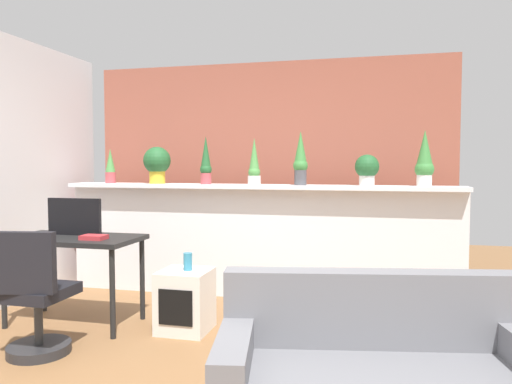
{
  "coord_description": "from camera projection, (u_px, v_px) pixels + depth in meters",
  "views": [
    {
      "loc": [
        1.19,
        -2.82,
        1.36
      ],
      "look_at": [
        0.17,
        1.35,
        1.12
      ],
      "focal_mm": 34.3,
      "sensor_mm": 36.0,
      "label": 1
    }
  ],
  "objects": [
    {
      "name": "divider_wall",
      "position": [
        255.0,
        243.0,
        5.0
      ],
      "size": [
        4.05,
        0.16,
        1.12
      ],
      "primitive_type": "cube",
      "color": "silver",
      "rests_on": "ground"
    },
    {
      "name": "office_chair",
      "position": [
        34.0,
        303.0,
        3.44
      ],
      "size": [
        0.48,
        0.48,
        0.91
      ],
      "color": "#262628",
      "rests_on": "ground"
    },
    {
      "name": "desk",
      "position": [
        74.0,
        246.0,
        4.15
      ],
      "size": [
        1.1,
        0.6,
        0.75
      ],
      "color": "black",
      "rests_on": "ground"
    },
    {
      "name": "brick_wall_behind",
      "position": [
        268.0,
        174.0,
        5.54
      ],
      "size": [
        4.05,
        0.1,
        2.5
      ],
      "primitive_type": "cube",
      "color": "#9E5442",
      "rests_on": "ground"
    },
    {
      "name": "potted_plant_4",
      "position": [
        301.0,
        159.0,
        4.76
      ],
      "size": [
        0.14,
        0.14,
        0.53
      ],
      "color": "#4C4C51",
      "rests_on": "plant_shelf"
    },
    {
      "name": "vase_on_shelf",
      "position": [
        188.0,
        262.0,
        3.97
      ],
      "size": [
        0.07,
        0.07,
        0.14
      ],
      "primitive_type": "cylinder",
      "color": "teal",
      "rests_on": "side_cube_shelf"
    },
    {
      "name": "side_cube_shelf",
      "position": [
        185.0,
        301.0,
        3.98
      ],
      "size": [
        0.4,
        0.41,
        0.5
      ],
      "color": "silver",
      "rests_on": "ground"
    },
    {
      "name": "book_on_desk",
      "position": [
        94.0,
        237.0,
        3.98
      ],
      "size": [
        0.2,
        0.14,
        0.04
      ],
      "primitive_type": "cube",
      "color": "#B22D33",
      "rests_on": "desk"
    },
    {
      "name": "potted_plant_1",
      "position": [
        157.0,
        163.0,
        5.17
      ],
      "size": [
        0.29,
        0.29,
        0.39
      ],
      "color": "gold",
      "rests_on": "plant_shelf"
    },
    {
      "name": "potted_plant_5",
      "position": [
        367.0,
        168.0,
        4.69
      ],
      "size": [
        0.23,
        0.23,
        0.3
      ],
      "color": "silver",
      "rests_on": "plant_shelf"
    },
    {
      "name": "potted_plant_3",
      "position": [
        254.0,
        165.0,
        4.91
      ],
      "size": [
        0.13,
        0.13,
        0.47
      ],
      "color": "silver",
      "rests_on": "plant_shelf"
    },
    {
      "name": "potted_plant_6",
      "position": [
        425.0,
        160.0,
        4.56
      ],
      "size": [
        0.18,
        0.18,
        0.52
      ],
      "color": "silver",
      "rests_on": "plant_shelf"
    },
    {
      "name": "tv_monitor",
      "position": [
        74.0,
        217.0,
        4.22
      ],
      "size": [
        0.5,
        0.04,
        0.32
      ],
      "primitive_type": "cube",
      "color": "black",
      "rests_on": "desk"
    },
    {
      "name": "potted_plant_0",
      "position": [
        110.0,
        166.0,
        5.3
      ],
      "size": [
        0.11,
        0.11,
        0.37
      ],
      "color": "#B7474C",
      "rests_on": "plant_shelf"
    },
    {
      "name": "potted_plant_2",
      "position": [
        206.0,
        162.0,
        5.01
      ],
      "size": [
        0.12,
        0.12,
        0.49
      ],
      "color": "#B7474C",
      "rests_on": "plant_shelf"
    },
    {
      "name": "plant_shelf",
      "position": [
        254.0,
        187.0,
        4.93
      ],
      "size": [
        4.05,
        0.34,
        0.04
      ],
      "primitive_type": "cube",
      "color": "silver",
      "rests_on": "divider_wall"
    },
    {
      "name": "ground_plane",
      "position": [
        180.0,
        380.0,
        3.09
      ],
      "size": [
        12.0,
        12.0,
        0.0
      ],
      "primitive_type": "plane",
      "color": "brown"
    }
  ]
}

